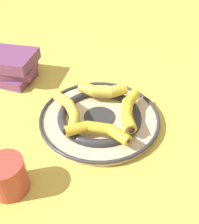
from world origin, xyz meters
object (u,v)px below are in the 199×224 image
banana_b (129,109)px  banana_c (99,130)px  banana_a (101,90)px  banana_d (70,111)px  decorative_bowl (100,117)px  book_stack (7,66)px  coffee_mug (6,176)px

banana_b → banana_c: banana_b is taller
banana_a → banana_d: banana_a is taller
decorative_bowl → banana_a: size_ratio=2.39×
banana_a → banana_d: (-0.13, -0.05, -0.00)m
banana_d → banana_c: bearing=-155.5°
banana_a → banana_b: (0.03, -0.12, -0.00)m
decorative_bowl → book_stack: book_stack is taller
banana_a → book_stack: (-0.24, 0.29, 0.00)m
banana_b → coffee_mug: coffee_mug is taller
banana_d → coffee_mug: 0.26m
book_stack → coffee_mug: 0.49m
coffee_mug → banana_d: bearing=-139.4°
book_stack → coffee_mug: size_ratio=1.86×
decorative_bowl → coffee_mug: 0.32m
decorative_bowl → banana_a: (0.05, 0.08, 0.04)m
banana_b → banana_d: size_ratio=0.85×
banana_a → book_stack: book_stack is taller
banana_d → coffee_mug: bearing=129.1°
banana_a → banana_b: size_ratio=0.93×
banana_a → banana_b: banana_a is taller
banana_c → banana_d: banana_d is taller
banana_a → coffee_mug: (-0.34, -0.19, -0.01)m
decorative_bowl → book_stack: 0.41m
coffee_mug → book_stack: bearing=-96.0°
banana_b → book_stack: (-0.27, 0.40, 0.01)m
coffee_mug → banana_b: bearing=-162.2°
banana_b → banana_d: 0.17m
banana_a → banana_c: banana_a is taller
decorative_bowl → banana_b: bearing=-27.6°
decorative_bowl → coffee_mug: (-0.30, -0.12, 0.03)m
banana_c → banana_a: bearing=-80.1°
banana_b → coffee_mug: bearing=-41.5°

